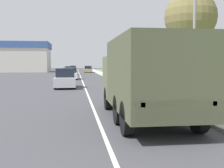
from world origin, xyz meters
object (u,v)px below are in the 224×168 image
car_third_ahead (70,71)px  car_second_ahead (70,74)px  car_fourth_ahead (88,69)px  lamp_post (190,25)px  car_nearest_ahead (65,79)px  car_farthest_ahead (73,69)px  military_truck (146,76)px

car_third_ahead → car_second_ahead: bearing=-88.8°
car_fourth_ahead → car_second_ahead: bearing=-97.3°
lamp_post → car_fourth_ahead: bearing=92.5°
lamp_post → car_nearest_ahead: bearing=117.7°
car_second_ahead → car_farthest_ahead: car_second_ahead is taller
military_truck → lamp_post: (2.75, 2.65, 2.25)m
car_second_ahead → military_truck: bearing=-83.3°
car_nearest_ahead → car_second_ahead: car_nearest_ahead is taller
car_second_ahead → car_fourth_ahead: size_ratio=1.08×
car_farthest_ahead → lamp_post: lamp_post is taller
car_nearest_ahead → car_third_ahead: 28.15m
lamp_post → car_second_ahead: bearing=103.5°
car_second_ahead → car_fourth_ahead: (3.65, 28.44, -0.02)m
car_nearest_ahead → car_farthest_ahead: (0.25, 51.98, -0.06)m
car_nearest_ahead → car_fourth_ahead: 41.85m
car_nearest_ahead → car_third_ahead: bearing=90.3°
car_farthest_ahead → military_truck: bearing=-87.2°
military_truck → car_nearest_ahead: 14.89m
car_nearest_ahead → car_second_ahead: (0.17, 13.24, -0.04)m
car_farthest_ahead → lamp_post: bearing=-84.7°
car_third_ahead → car_fourth_ahead: (3.96, 13.53, -0.02)m
car_farthest_ahead → lamp_post: (5.95, -63.78, 3.19)m
car_third_ahead → car_farthest_ahead: size_ratio=1.04×
car_second_ahead → car_third_ahead: bearing=91.2°
car_nearest_ahead → car_second_ahead: size_ratio=0.93×
car_farthest_ahead → car_nearest_ahead: bearing=-90.3°
lamp_post → car_third_ahead: bearing=99.0°
car_fourth_ahead → lamp_post: lamp_post is taller
car_third_ahead → lamp_post: 40.57m
car_third_ahead → car_fourth_ahead: car_third_ahead is taller
car_nearest_ahead → lamp_post: size_ratio=0.69×
military_truck → car_second_ahead: (-3.27, 27.70, -0.92)m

